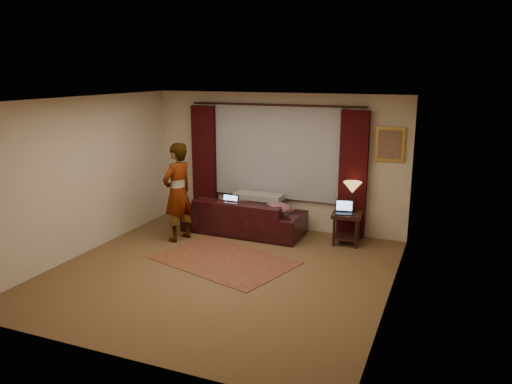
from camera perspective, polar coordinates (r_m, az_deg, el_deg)
floor at (r=7.74m, az=-4.09°, el=-9.15°), size 5.00×5.00×0.01m
ceiling at (r=7.15m, az=-4.45°, el=10.47°), size 5.00×5.00×0.02m
wall_back at (r=9.59m, az=2.38°, el=3.50°), size 5.00×0.02×2.60m
wall_front at (r=5.31m, az=-16.36°, el=-5.55°), size 5.00×0.02×2.60m
wall_left at (r=8.72m, az=-19.16°, el=1.71°), size 0.02×5.00×2.60m
wall_right at (r=6.64m, az=15.46°, el=-1.62°), size 0.02×5.00×2.60m
sheer_curtain at (r=9.50m, az=2.27°, el=4.63°), size 2.50×0.05×1.80m
drape_left at (r=10.11m, az=-5.87°, el=3.29°), size 0.50×0.14×2.30m
drape_right at (r=9.12m, az=11.04°, el=1.96°), size 0.50×0.14×2.30m
curtain_rod at (r=9.36m, az=2.21°, el=9.91°), size 0.04×0.04×3.40m
picture_frame at (r=9.01m, az=15.06°, el=5.28°), size 0.50×0.04×0.60m
sofa at (r=9.39m, az=-1.42°, el=-1.97°), size 2.30×1.03×0.92m
throw_blanket at (r=9.38m, az=0.32°, el=0.98°), size 0.92×0.37×0.11m
clothing_pile at (r=9.02m, az=2.48°, el=-1.93°), size 0.62×0.55×0.22m
laptop_sofa at (r=9.38m, az=-3.33°, el=-1.21°), size 0.39×0.41×0.25m
area_rug at (r=8.19m, az=-3.67°, el=-7.77°), size 2.49×2.01×0.01m
end_table at (r=8.97m, az=10.29°, el=-4.11°), size 0.54×0.54×0.57m
tiffany_lamp at (r=8.97m, az=10.91°, el=-0.50°), size 0.38×0.38×0.52m
laptop_table at (r=8.78m, az=10.05°, el=-1.77°), size 0.37×0.39×0.23m
person at (r=8.99m, az=-8.93°, el=-0.02°), size 0.64×0.64×1.78m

